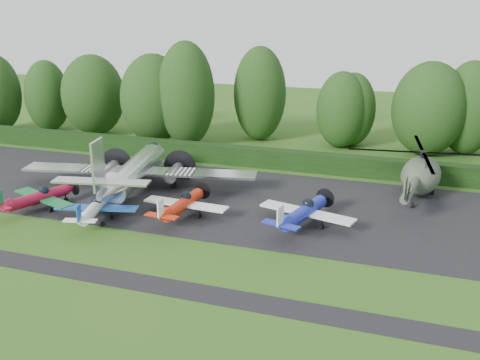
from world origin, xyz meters
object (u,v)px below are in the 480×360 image
(light_plane_blue, at_px, (304,212))
(helicopter, at_px, (421,172))
(transport_plane, at_px, (134,171))
(light_plane_white, at_px, (95,208))
(light_plane_orange, at_px, (183,204))
(light_plane_red, at_px, (38,197))

(light_plane_blue, height_order, helicopter, helicopter)
(transport_plane, relative_size, light_plane_white, 3.16)
(helicopter, bearing_deg, light_plane_white, -157.98)
(light_plane_orange, bearing_deg, light_plane_red, -172.40)
(light_plane_blue, distance_m, helicopter, 13.48)
(light_plane_red, bearing_deg, transport_plane, 31.20)
(light_plane_orange, xyz_separation_m, helicopter, (18.36, 11.52, 1.12))
(transport_plane, height_order, helicopter, transport_plane)
(transport_plane, distance_m, light_plane_blue, 17.07)
(transport_plane, xyz_separation_m, helicopter, (25.28, 7.19, 0.27))
(light_plane_orange, bearing_deg, light_plane_white, -159.37)
(light_plane_orange, bearing_deg, helicopter, 28.73)
(light_plane_orange, height_order, light_plane_blue, light_plane_blue)
(light_plane_red, height_order, light_plane_blue, light_plane_blue)
(light_plane_white, relative_size, light_plane_blue, 0.86)
(transport_plane, bearing_deg, helicopter, 26.87)
(light_plane_red, distance_m, light_plane_blue, 22.45)
(light_plane_red, bearing_deg, light_plane_blue, -10.93)
(light_plane_white, bearing_deg, light_plane_orange, 38.04)
(transport_plane, bearing_deg, light_plane_orange, -21.04)
(light_plane_white, distance_m, light_plane_blue, 16.79)
(light_plane_blue, relative_size, helicopter, 0.53)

